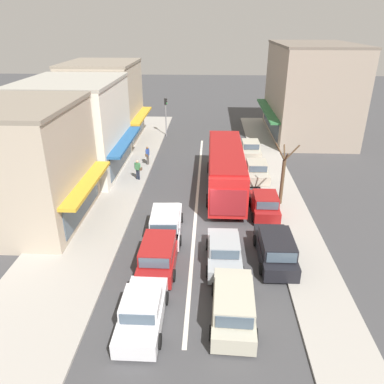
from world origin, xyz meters
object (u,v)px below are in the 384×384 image
Objects in this scene: city_bus at (226,167)px; wagon_queue_far_back at (233,305)px; parked_sedan_kerb_third at (256,171)px; sedan_behind_bus_near at (224,252)px; sedan_queue_gap_filler at (142,312)px; wagon_adjacent_lane_lead at (159,253)px; pedestrian_with_handbag_near at (138,169)px; parked_wagon_kerb_front at (276,249)px; parked_sedan_kerb_rear at (250,149)px; wagon_behind_bus_mid at (166,223)px; traffic_light_downstreet at (166,111)px; pedestrian_browsing_midblock at (148,154)px; street_tree_right at (283,177)px; parked_hatchback_kerb_second at (265,205)px.

wagon_queue_far_back is (-0.07, -13.58, -1.14)m from city_bus.
city_bus is at bearing -137.15° from parked_sedan_kerb_third.
sedan_behind_bus_near and parked_sedan_kerb_third have the same top height.
wagon_queue_far_back is 1.09× the size of sedan_queue_gap_filler.
city_bus is at bearing 69.19° from wagon_adjacent_lane_lead.
sedan_behind_bus_near is at bearing 6.96° from wagon_adjacent_lane_lead.
pedestrian_with_handbag_near is at bearing 114.61° from wagon_queue_far_back.
parked_wagon_kerb_front is at bearing -48.39° from pedestrian_with_handbag_near.
parked_sedan_kerb_rear is at bearing 80.40° from sedan_behind_bus_near.
parked_wagon_kerb_front reaches higher than sedan_queue_gap_filler.
wagon_behind_bus_mid is 20.98m from traffic_light_downstreet.
sedan_queue_gap_filler is 19.07m from pedestrian_browsing_midblock.
wagon_behind_bus_mid reaches higher than parked_sedan_kerb_rear.
parked_sedan_kerb_third is at bearing 6.48° from pedestrian_with_handbag_near.
pedestrian_with_handbag_near is at bearing -93.91° from pedestrian_browsing_midblock.
wagon_adjacent_lane_lead is at bearing -135.16° from street_tree_right.
wagon_queue_far_back and wagon_behind_bus_mid have the same top height.
pedestrian_with_handbag_near reaches higher than parked_sedan_kerb_third.
parked_wagon_kerb_front is at bearing -75.27° from city_bus.
wagon_adjacent_lane_lead is at bearing -117.34° from parked_sedan_kerb_third.
parked_wagon_kerb_front reaches higher than parked_sedan_kerb_rear.
street_tree_right is at bearing -59.08° from traffic_light_downstreet.
wagon_behind_bus_mid is (0.17, 7.39, 0.08)m from sedan_queue_gap_filler.
wagon_queue_far_back is 1.08× the size of parked_sedan_kerb_rear.
wagon_queue_far_back is at bearing -45.00° from wagon_adjacent_lane_lead.
city_bus is 2.59× the size of traffic_light_downstreet.
street_tree_right is (7.71, 11.70, 1.44)m from sedan_queue_gap_filler.
traffic_light_downstreet is at bearing 94.33° from sedan_queue_gap_filler.
parked_wagon_kerb_front is at bearing 6.99° from sedan_behind_bus_near.
pedestrian_browsing_midblock reaches higher than sedan_behind_bus_near.
sedan_behind_bus_near is (-0.28, 4.11, -0.08)m from wagon_queue_far_back.
parked_hatchback_kerb_second is at bearing 75.29° from wagon_queue_far_back.
pedestrian_with_handbag_near is at bearing 131.61° from parked_wagon_kerb_front.
sedan_behind_bus_near is at bearing -66.08° from pedestrian_browsing_midblock.
parked_sedan_kerb_third is (2.95, 11.89, 0.00)m from sedan_behind_bus_near.
sedan_behind_bus_near is 1.00× the size of parked_sedan_kerb_rear.
pedestrian_browsing_midblock is at bearing -160.81° from parked_sedan_kerb_rear.
parked_wagon_kerb_front reaches higher than sedan_behind_bus_near.
parked_wagon_kerb_front is 2.77× the size of pedestrian_with_handbag_near.
traffic_light_downstreet reaches higher than sedan_behind_bus_near.
wagon_adjacent_lane_lead is at bearing -78.79° from pedestrian_browsing_midblock.
pedestrian_with_handbag_near is (-6.56, 10.81, 0.40)m from sedan_behind_bus_near.
parked_wagon_kerb_front is 7.02m from street_tree_right.
sedan_behind_bus_near is 1.00× the size of sedan_queue_gap_filler.
traffic_light_downstreet is at bearing 86.24° from pedestrian_browsing_midblock.
parked_sedan_kerb_rear is at bearing 89.29° from parked_wagon_kerb_front.
wagon_adjacent_lane_lead is 3.19m from wagon_behind_bus_mid.
parked_sedan_kerb_rear is at bearing 70.41° from wagon_adjacent_lane_lead.
parked_sedan_kerb_rear is at bearing 19.19° from pedestrian_browsing_midblock.
traffic_light_downstreet is 2.58× the size of pedestrian_browsing_midblock.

